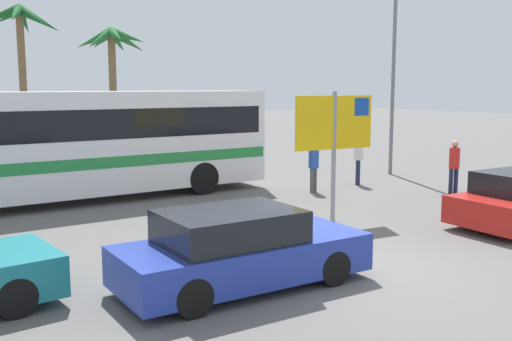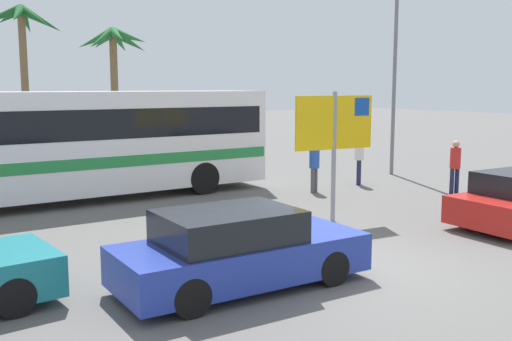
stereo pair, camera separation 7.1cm
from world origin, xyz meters
The scene contains 10 objects.
ground centered at (0.00, 0.00, 0.00)m, with size 120.00×120.00×0.00m, color #605E5B.
bus_front_coach centered at (-2.12, 9.10, 1.78)m, with size 11.87×2.45×3.17m.
ferry_sign centered at (2.45, 2.92, 2.33)m, with size 2.19×0.30×3.20m.
car_blue centered at (-2.13, 0.13, 0.64)m, with size 4.28×1.85×1.32m.
pedestrian_near_sign centered at (6.78, 6.59, 1.04)m, with size 0.32×0.32×1.76m.
pedestrian_crossing_lot centered at (7.97, 3.61, 0.99)m, with size 0.32×0.32×1.68m.
pedestrian_by_bus centered at (4.58, 6.30, 0.94)m, with size 0.32×0.32×1.61m.
lamp_post_left_side centered at (9.55, 7.70, 3.99)m, with size 0.56×0.20×7.33m.
palm_tree_seaside centered at (-1.03, 19.32, 5.54)m, with size 3.61×3.61×6.81m.
palm_tree_inland centered at (2.12, 16.83, 4.78)m, with size 3.06×3.18×5.84m.
Camera 2 is at (-7.17, -7.90, 3.32)m, focal length 41.42 mm.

